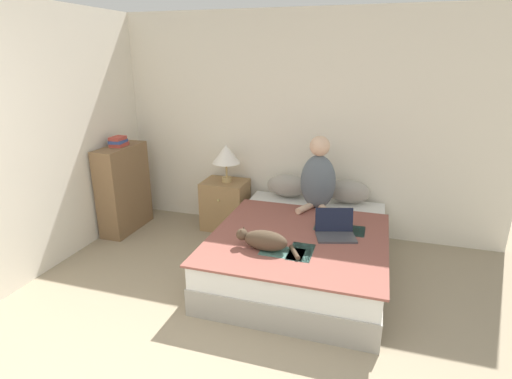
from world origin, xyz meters
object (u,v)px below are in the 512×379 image
laptop_open (335,231)px  pillow_near (288,185)px  pillow_far (348,191)px  person_sitting (318,177)px  nightstand (225,204)px  bookshelf (124,189)px  cat_tabby (264,240)px  book_stack_top (118,142)px  table_lamp (226,155)px  bed (302,250)px

laptop_open → pillow_near: bearing=108.6°
pillow_near → pillow_far: size_ratio=1.00×
person_sitting → nightstand: bearing=169.6°
nightstand → bookshelf: bookshelf is taller
cat_tabby → laptop_open: size_ratio=1.40×
cat_tabby → book_stack_top: 2.30m
cat_tabby → nightstand: bearing=-54.1°
laptop_open → nightstand: 1.69m
nightstand → laptop_open: bearing=-31.3°
nightstand → table_lamp: (0.03, -0.01, 0.64)m
pillow_near → table_lamp: 0.81m
pillow_near → person_sitting: person_sitting is taller
pillow_near → table_lamp: (-0.74, -0.08, 0.34)m
nightstand → book_stack_top: 1.46m
cat_tabby → laptop_open: (0.56, 0.45, -0.04)m
nightstand → pillow_near: bearing=5.2°
bookshelf → person_sitting: bearing=4.8°
person_sitting → laptop_open: person_sitting is taller
pillow_near → person_sitting: (0.39, -0.28, 0.22)m
book_stack_top → laptop_open: bearing=-10.3°
pillow_far → nightstand: 1.50m
bed → pillow_near: 1.00m
nightstand → table_lamp: 0.64m
person_sitting → book_stack_top: size_ratio=3.54×
table_lamp → person_sitting: bearing=-10.2°
pillow_far → bookshelf: size_ratio=0.47×
nightstand → book_stack_top: bearing=-160.9°
cat_tabby → laptop_open: laptop_open is taller
laptop_open → bed: bearing=149.2°
cat_tabby → table_lamp: (-0.85, 1.32, 0.38)m
cat_tabby → table_lamp: 1.61m
bed → person_sitting: 0.83m
bed → pillow_near: bearing=112.1°
table_lamp → bookshelf: table_lamp is taller
laptop_open → bookshelf: size_ratio=0.40×
pillow_far → laptop_open: 0.95m
pillow_near → bookshelf: bearing=-166.1°
cat_tabby → pillow_far: bearing=-110.4°
cat_tabby → bookshelf: size_ratio=0.56×
pillow_far → book_stack_top: book_stack_top is taller
bed → cat_tabby: cat_tabby is taller
bed → nightstand: 1.37m
bed → table_lamp: 1.51m
nightstand → table_lamp: table_lamp is taller
bookshelf → laptop_open: bearing=-10.2°
table_lamp → book_stack_top: 1.26m
pillow_near → pillow_far: 0.70m
person_sitting → table_lamp: (-1.13, 0.20, 0.12)m
bed → person_sitting: (0.04, 0.58, 0.59)m
table_lamp → cat_tabby: bearing=-57.2°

